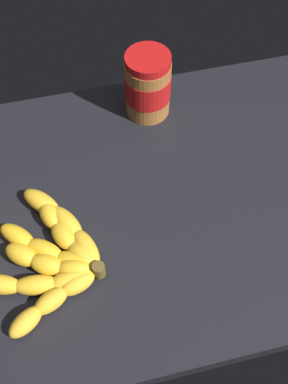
{
  "coord_description": "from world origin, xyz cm",
  "views": [
    {
      "loc": [
        6.69,
        41.6,
        70.43
      ],
      "look_at": [
        -3.12,
        0.39,
        3.68
      ],
      "focal_mm": 43.97,
      "sensor_mm": 36.0,
      "label": 1
    }
  ],
  "objects": [
    {
      "name": "banana_bunch",
      "position": [
        13.59,
        7.56,
        1.6
      ],
      "size": [
        20.52,
        26.91,
        3.36
      ],
      "color": "gold",
      "rests_on": "ground_plane"
    },
    {
      "name": "peanut_butter_jar",
      "position": [
        -8.89,
        -20.83,
        6.65
      ],
      "size": [
        8.81,
        8.81,
        13.5
      ],
      "color": "#9E602D",
      "rests_on": "ground_plane"
    },
    {
      "name": "ground_plane",
      "position": [
        0.0,
        0.0,
        -1.89
      ],
      "size": [
        86.32,
        58.0,
        3.77
      ],
      "primitive_type": "cube",
      "color": "black"
    }
  ]
}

